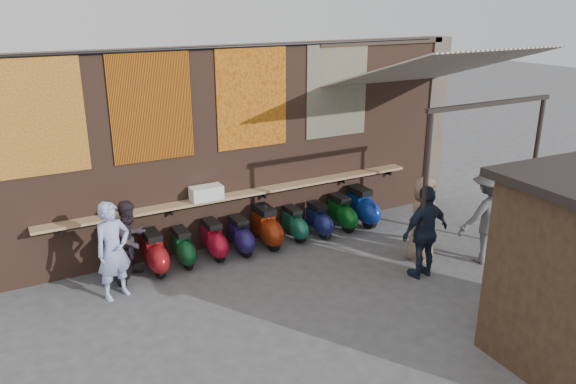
% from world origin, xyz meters
% --- Properties ---
extents(ground, '(70.00, 70.00, 0.00)m').
position_xyz_m(ground, '(0.00, 0.00, 0.00)').
color(ground, '#474749').
rests_on(ground, ground).
extents(brick_wall, '(10.00, 0.40, 4.00)m').
position_xyz_m(brick_wall, '(0.00, 2.70, 2.00)').
color(brick_wall, brown).
rests_on(brick_wall, ground).
extents(pier_right, '(0.50, 0.50, 4.00)m').
position_xyz_m(pier_right, '(5.20, 2.70, 2.00)').
color(pier_right, '#4C4238').
rests_on(pier_right, ground).
extents(eating_counter, '(8.00, 0.32, 0.05)m').
position_xyz_m(eating_counter, '(0.00, 2.33, 1.10)').
color(eating_counter, '#9E7A51').
rests_on(eating_counter, brick_wall).
extents(shelf_box, '(0.62, 0.31, 0.27)m').
position_xyz_m(shelf_box, '(-0.81, 2.30, 1.26)').
color(shelf_box, white).
rests_on(shelf_box, eating_counter).
extents(tapestry_redgold, '(1.50, 0.02, 2.00)m').
position_xyz_m(tapestry_redgold, '(-3.60, 2.48, 3.00)').
color(tapestry_redgold, maroon).
rests_on(tapestry_redgold, brick_wall).
extents(tapestry_sun, '(1.50, 0.02, 2.00)m').
position_xyz_m(tapestry_sun, '(-1.70, 2.48, 3.00)').
color(tapestry_sun, '#D2610C').
rests_on(tapestry_sun, brick_wall).
extents(tapestry_orange, '(1.50, 0.02, 2.00)m').
position_xyz_m(tapestry_orange, '(0.30, 2.48, 3.00)').
color(tapestry_orange, orange).
rests_on(tapestry_orange, brick_wall).
extents(tapestry_multi, '(1.50, 0.02, 2.00)m').
position_xyz_m(tapestry_multi, '(2.30, 2.48, 3.00)').
color(tapestry_multi, '#226680').
rests_on(tapestry_multi, brick_wall).
extents(hang_rail, '(9.50, 0.06, 0.06)m').
position_xyz_m(hang_rail, '(0.00, 2.47, 3.98)').
color(hang_rail, black).
rests_on(hang_rail, brick_wall).
extents(scooter_stool_0, '(0.38, 0.85, 0.81)m').
position_xyz_m(scooter_stool_0, '(-2.69, 2.01, 0.40)').
color(scooter_stool_0, black).
rests_on(scooter_stool_0, ground).
extents(scooter_stool_1, '(0.37, 0.82, 0.78)m').
position_xyz_m(scooter_stool_1, '(-2.00, 1.98, 0.39)').
color(scooter_stool_1, maroon).
rests_on(scooter_stool_1, ground).
extents(scooter_stool_2, '(0.33, 0.74, 0.70)m').
position_xyz_m(scooter_stool_2, '(-1.44, 2.02, 0.35)').
color(scooter_stool_2, '#0D441F').
rests_on(scooter_stool_2, ground).
extents(scooter_stool_3, '(0.35, 0.77, 0.73)m').
position_xyz_m(scooter_stool_3, '(-0.80, 2.05, 0.37)').
color(scooter_stool_3, '#AF0D26').
rests_on(scooter_stool_3, ground).
extents(scooter_stool_4, '(0.34, 0.76, 0.72)m').
position_xyz_m(scooter_stool_4, '(-0.26, 1.98, 0.36)').
color(scooter_stool_4, '#1F1752').
rests_on(scooter_stool_4, ground).
extents(scooter_stool_5, '(0.39, 0.87, 0.83)m').
position_xyz_m(scooter_stool_5, '(0.35, 2.02, 0.41)').
color(scooter_stool_5, maroon).
rests_on(scooter_stool_5, ground).
extents(scooter_stool_6, '(0.32, 0.72, 0.68)m').
position_xyz_m(scooter_stool_6, '(1.02, 2.05, 0.34)').
color(scooter_stool_6, '#175F47').
rests_on(scooter_stool_6, ground).
extents(scooter_stool_7, '(0.34, 0.74, 0.71)m').
position_xyz_m(scooter_stool_7, '(1.56, 1.95, 0.35)').
color(scooter_stool_7, '#13184A').
rests_on(scooter_stool_7, ground).
extents(scooter_stool_8, '(0.35, 0.79, 0.75)m').
position_xyz_m(scooter_stool_8, '(2.20, 2.03, 0.37)').
color(scooter_stool_8, '#0B5016').
rests_on(scooter_stool_8, ground).
extents(scooter_stool_9, '(0.40, 0.89, 0.85)m').
position_xyz_m(scooter_stool_9, '(2.74, 2.03, 0.42)').
color(scooter_stool_9, navy).
rests_on(scooter_stool_9, ground).
extents(diner_left, '(0.72, 0.58, 1.71)m').
position_xyz_m(diner_left, '(-2.83, 1.40, 0.86)').
color(diner_left, '#98A9DD').
rests_on(diner_left, ground).
extents(diner_right, '(0.90, 0.85, 1.47)m').
position_xyz_m(diner_right, '(-2.40, 2.00, 0.73)').
color(diner_right, '#2A2127').
rests_on(diner_right, ground).
extents(shopper_navy, '(1.03, 0.46, 1.74)m').
position_xyz_m(shopper_navy, '(2.23, -0.56, 0.87)').
color(shopper_navy, '#162133').
rests_on(shopper_navy, ground).
extents(shopper_grey, '(1.30, 0.88, 1.86)m').
position_xyz_m(shopper_grey, '(3.71, -0.66, 0.93)').
color(shopper_grey, '#56575B').
rests_on(shopper_grey, ground).
extents(shopper_tan, '(0.98, 0.87, 1.68)m').
position_xyz_m(shopper_tan, '(2.68, 0.01, 0.84)').
color(shopper_tan, '#785F4C').
rests_on(shopper_tan, ground).
extents(stall_sign, '(1.20, 0.10, 0.50)m').
position_xyz_m(stall_sign, '(2.60, -2.64, 1.88)').
color(stall_sign, gold).
rests_on(stall_sign, market_stall).
extents(stall_shelf, '(1.99, 0.20, 0.06)m').
position_xyz_m(stall_shelf, '(2.60, -2.64, 0.95)').
color(stall_shelf, '#473321').
rests_on(stall_shelf, market_stall).
extents(awning_canvas, '(3.20, 3.28, 0.97)m').
position_xyz_m(awning_canvas, '(3.50, 0.90, 3.55)').
color(awning_canvas, beige).
rests_on(awning_canvas, brick_wall).
extents(awning_ledger, '(3.30, 0.08, 0.12)m').
position_xyz_m(awning_ledger, '(3.50, 2.49, 3.95)').
color(awning_ledger, '#33261C').
rests_on(awning_ledger, brick_wall).
extents(awning_header, '(3.00, 0.08, 0.08)m').
position_xyz_m(awning_header, '(3.50, -0.60, 3.08)').
color(awning_header, black).
rests_on(awning_header, awning_post_left).
extents(awning_post_left, '(0.09, 0.09, 3.10)m').
position_xyz_m(awning_post_left, '(2.10, -0.60, 1.55)').
color(awning_post_left, black).
rests_on(awning_post_left, ground).
extents(awning_post_right, '(0.09, 0.09, 3.10)m').
position_xyz_m(awning_post_right, '(4.90, -0.60, 1.55)').
color(awning_post_right, black).
rests_on(awning_post_right, ground).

